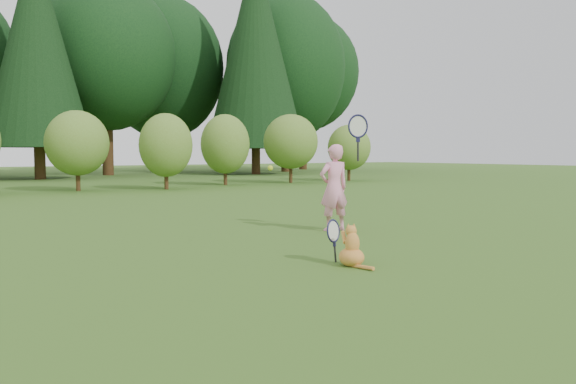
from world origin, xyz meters
TOP-DOWN VIEW (x-y plane):
  - ground at (0.00, 0.00)m, footprint 100.00×100.00m
  - shrub_row at (0.00, 13.00)m, footprint 28.00×3.00m
  - woodland_backdrop at (0.00, 23.00)m, footprint 48.00×10.00m
  - child at (1.46, 1.34)m, footprint 0.77×0.47m
  - cat at (-0.14, -0.95)m, footprint 0.43×0.62m
  - tennis_ball at (-0.38, 0.33)m, footprint 0.07×0.07m

SIDE VIEW (x-z plane):
  - ground at x=0.00m, z-range 0.00..0.00m
  - cat at x=-0.14m, z-range -0.08..0.56m
  - child at x=1.46m, z-range -0.31..1.76m
  - tennis_ball at x=-0.38m, z-range 1.02..1.09m
  - shrub_row at x=0.00m, z-range 0.00..2.80m
  - woodland_backdrop at x=0.00m, z-range 0.00..15.00m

